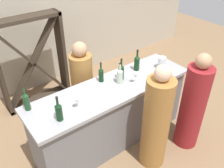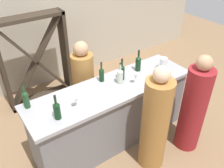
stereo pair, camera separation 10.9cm
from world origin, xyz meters
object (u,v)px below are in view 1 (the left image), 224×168
Objects in this scene: wine_rack at (33,63)px; person_right_guest at (83,88)px; wine_bottle_leftmost_olive_green at (26,101)px; wine_bottle_far_right_dark_green at (137,62)px; wine_glass_near_right at (77,101)px; wine_bottle_rightmost_dark_green at (121,71)px; person_left_guest at (193,106)px; wine_bottle_center_dark_green at (101,74)px; water_pitcher at (162,63)px; wine_bottle_second_right_clear_pale at (120,75)px; wine_glass_near_left at (161,71)px; person_center_guest at (156,122)px; wine_glass_near_center at (135,76)px; wine_bottle_second_left_dark_green at (59,111)px.

person_right_guest is (0.40, -1.00, -0.15)m from wine_rack.
wine_bottle_leftmost_olive_green reaches higher than wine_bottle_far_right_dark_green.
wine_bottle_rightmost_dark_green is at bearing 12.81° from wine_glass_near_right.
person_left_guest is at bearing -70.86° from wine_bottle_far_right_dark_green.
water_pitcher is at bearing -15.20° from wine_bottle_center_dark_green.
wine_bottle_second_right_clear_pale is (0.65, -1.63, 0.30)m from wine_rack.
wine_rack is 2.76m from person_left_guest.
wine_bottle_center_dark_green is 0.26m from wine_bottle_second_right_clear_pale.
person_left_guest is 1.69m from person_right_guest.
wine_glass_near_left is 0.11× the size of person_right_guest.
wine_rack is 1.78m from wine_bottle_second_right_clear_pale.
wine_bottle_rightmost_dark_green is at bearing 169.09° from water_pitcher.
wine_bottle_leftmost_olive_green reaches higher than wine_bottle_second_right_clear_pale.
person_center_guest reaches higher than water_pitcher.
wine_bottle_second_right_clear_pale is at bearing 9.36° from wine_glass_near_right.
wine_bottle_center_dark_green is 1.88× the size of wine_glass_near_left.
wine_glass_near_left is at bearing -15.11° from wine_bottle_leftmost_olive_green.
wine_glass_near_left is (0.54, -0.26, -0.01)m from wine_bottle_second_right_clear_pale.
person_left_guest is at bearing -47.62° from wine_glass_near_center.
wine_rack reaches higher than wine_glass_near_left.
person_left_guest reaches higher than wine_bottle_second_left_dark_green.
wine_bottle_far_right_dark_green is at bearing 9.22° from wine_bottle_rightmost_dark_green.
wine_bottle_rightmost_dark_green is at bearing 113.56° from wine_glass_near_center.
wine_bottle_second_left_dark_green is 0.91m from wine_bottle_center_dark_green.
wine_bottle_second_left_dark_green is (0.22, -0.40, -0.01)m from wine_bottle_leftmost_olive_green.
wine_rack is at bearing 67.40° from wine_bottle_leftmost_olive_green.
wine_glass_near_center is at bearing 2.20° from wine_bottle_second_left_dark_green.
wine_bottle_far_right_dark_green is 1.02m from person_left_guest.
person_right_guest is (-0.79, 0.89, -0.43)m from wine_glass_near_left.
person_left_guest reaches higher than wine_glass_near_right.
wine_bottle_leftmost_olive_green reaches higher than wine_bottle_second_left_dark_green.
person_left_guest is at bearing -59.93° from wine_rack.
person_center_guest is (-0.02, -0.75, -0.40)m from wine_bottle_rightmost_dark_green.
wine_bottle_center_dark_green is at bearing 28.82° from wine_glass_near_right.
person_right_guest is at bearing 131.66° from wine_glass_near_left.
wine_bottle_second_left_dark_green is at bearing -168.21° from wine_bottle_far_right_dark_green.
wine_glass_near_center is 0.69m from person_center_guest.
wine_glass_near_left is at bearing -6.24° from wine_glass_near_right.
person_left_guest is at bearing -45.96° from wine_bottle_second_right_clear_pale.
wine_bottle_second_right_clear_pale is 2.08× the size of wine_glass_near_right.
wine_rack is 5.53× the size of wine_bottle_center_dark_green.
wine_bottle_center_dark_green is at bearing 23.83° from wine_bottle_second_left_dark_green.
wine_rack is 10.97× the size of wine_glass_near_right.
wine_bottle_second_left_dark_green is 1.08× the size of wine_bottle_center_dark_green.
water_pitcher is at bearing 2.09° from wine_glass_near_right.
person_right_guest is at bearing -68.22° from wine_rack.
water_pitcher is (1.78, 0.11, -0.03)m from wine_bottle_second_left_dark_green.
wine_bottle_rightmost_dark_green is 2.05× the size of wine_glass_near_left.
wine_bottle_second_right_clear_pale is at bearing 153.99° from wine_glass_near_left.
wine_bottle_second_right_clear_pale is 0.60m from wine_glass_near_left.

